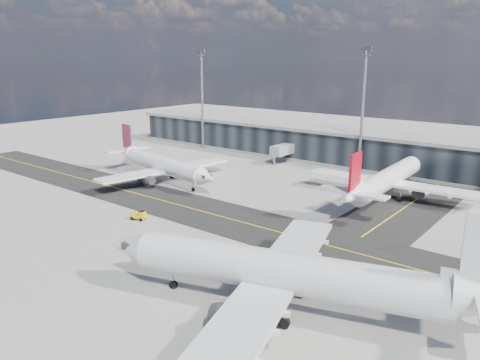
{
  "coord_description": "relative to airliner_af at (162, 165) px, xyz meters",
  "views": [
    {
      "loc": [
        44.9,
        -53.29,
        26.31
      ],
      "look_at": [
        -5.83,
        10.38,
        5.0
      ],
      "focal_mm": 35.0,
      "sensor_mm": 36.0,
      "label": 1
    }
  ],
  "objects": [
    {
      "name": "airliner_near",
      "position": [
        51.87,
        -29.11,
        0.77
      ],
      "size": [
        43.82,
        37.78,
        13.24
      ],
      "rotation": [
        0.0,
        0.0,
        1.87
      ],
      "color": "silver",
      "rests_on": "ground"
    },
    {
      "name": "floodlight_masts",
      "position": [
        30.87,
        33.8,
        12.0
      ],
      "size": [
        102.5,
        0.7,
        28.9
      ],
      "color": "gray",
      "rests_on": "ground"
    },
    {
      "name": "airliner_af",
      "position": [
        0.0,
        0.0,
        0.0
      ],
      "size": [
        36.75,
        31.49,
        10.91
      ],
      "rotation": [
        0.0,
        0.0,
        -1.74
      ],
      "color": "white",
      "rests_on": "ground"
    },
    {
      "name": "baggage_tug",
      "position": [
        16.48,
        -20.07,
        -2.8
      ],
      "size": [
        2.81,
        1.94,
        1.61
      ],
      "rotation": [
        0.0,
        0.0,
        -1.27
      ],
      "color": "#EAB80C",
      "rests_on": "ground"
    },
    {
      "name": "terminal_concourse",
      "position": [
        30.91,
        40.73,
        0.49
      ],
      "size": [
        152.0,
        19.8,
        8.8
      ],
      "color": "black",
      "rests_on": "ground"
    },
    {
      "name": "airliner_redtail",
      "position": [
        43.95,
        17.5,
        0.2
      ],
      "size": [
        33.09,
        38.86,
        11.53
      ],
      "rotation": [
        0.0,
        0.0,
        0.04
      ],
      "color": "white",
      "rests_on": "ground"
    },
    {
      "name": "ground",
      "position": [
        30.87,
        -14.2,
        -3.6
      ],
      "size": [
        300.0,
        300.0,
        0.0
      ],
      "primitive_type": "plane",
      "color": "gray",
      "rests_on": "ground"
    },
    {
      "name": "taxiway_lanes",
      "position": [
        34.78,
        -3.46,
        -3.59
      ],
      "size": [
        180.0,
        63.0,
        0.03
      ],
      "color": "black",
      "rests_on": "ground"
    },
    {
      "name": "service_van",
      "position": [
        31.75,
        29.8,
        -2.75
      ],
      "size": [
        5.88,
        6.6,
        1.7
      ],
      "primitive_type": "imported",
      "rotation": [
        0.0,
        0.0,
        0.63
      ],
      "color": "white",
      "rests_on": "ground"
    }
  ]
}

